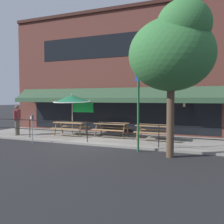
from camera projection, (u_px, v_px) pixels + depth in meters
The scene contains 12 objects.
ground_plane at pixel (84, 145), 11.72m from camera, with size 120.00×120.00×0.00m, color #232326.
patio_deck at pixel (102, 138), 13.57m from camera, with size 15.00×4.00×0.10m, color gray.
restaurant_building at pixel (117, 72), 15.42m from camera, with size 15.00×1.60×7.73m.
patio_railing at pixel (87, 128), 11.96m from camera, with size 13.84×0.04×0.97m.
picnic_table_left at pixel (70, 125), 14.13m from camera, with size 1.80×1.42×0.76m.
picnic_table_centre at pixel (112, 126), 13.56m from camera, with size 1.80×1.42×0.76m.
picnic_table_right at pixel (154, 128), 12.54m from camera, with size 1.80×1.42×0.76m.
patio_umbrella_left at pixel (72, 99), 14.24m from camera, with size 2.14×2.14×2.38m.
pedestrian_walking at pixel (17, 118), 14.31m from camera, with size 0.32×0.61×1.71m.
parking_meter_near at pixel (32, 120), 12.17m from camera, with size 0.15×0.16×1.42m.
street_sign_pole at pixel (138, 98), 10.14m from camera, with size 0.28×0.09×4.29m.
street_tree_curbside at pixel (173, 50), 9.03m from camera, with size 3.15×2.83×5.61m.
Camera 1 is at (5.61, -10.26, 2.20)m, focal length 40.00 mm.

